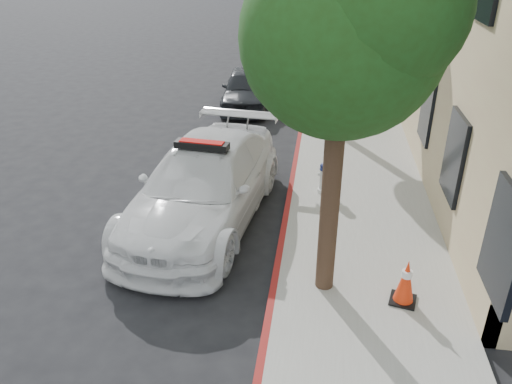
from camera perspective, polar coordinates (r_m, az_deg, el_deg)
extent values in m
plane|color=black|center=(10.77, -7.72, -3.38)|extent=(120.00, 120.00, 0.00)
cube|color=gray|center=(19.68, 10.42, 10.78)|extent=(3.20, 50.00, 0.15)
cube|color=maroon|center=(19.67, 5.86, 11.07)|extent=(0.12, 50.00, 0.15)
cylinder|color=black|center=(7.81, 8.50, -0.77)|extent=(0.30, 0.30, 3.30)
sphere|color=#1B3C13|center=(7.03, 9.89, 17.22)|extent=(2.80, 2.80, 2.80)
sphere|color=#1B3C13|center=(6.70, 13.85, 19.88)|extent=(2.24, 2.24, 2.24)
sphere|color=#1B3C13|center=(7.38, 6.85, 15.49)|extent=(2.10, 2.10, 2.10)
cylinder|color=black|center=(15.37, 8.65, 12.88)|extent=(0.30, 0.30, 3.19)
sphere|color=#1B3C13|center=(15.31, 7.82, 20.85)|extent=(1.95, 1.95, 1.95)
cylinder|color=black|center=(23.20, 8.73, 17.82)|extent=(0.30, 0.30, 3.41)
imported|color=silver|center=(10.44, -5.96, 0.82)|extent=(2.93, 5.91, 1.65)
cube|color=black|center=(10.08, -6.20, 5.34)|extent=(1.12, 0.40, 0.14)
cube|color=#A50A07|center=(10.06, -6.22, 5.66)|extent=(0.92, 0.32, 0.06)
imported|color=black|center=(18.06, -1.10, 11.77)|extent=(1.93, 4.13, 1.37)
imported|color=black|center=(28.35, 4.18, 17.49)|extent=(2.12, 4.98, 1.60)
cylinder|color=silver|center=(11.66, 7.73, 0.18)|extent=(0.29, 0.29, 0.09)
cylinder|color=silver|center=(11.53, 7.81, 1.48)|extent=(0.22, 0.22, 0.50)
ellipsoid|color=#121B4F|center=(11.39, 7.92, 2.98)|extent=(0.23, 0.23, 0.16)
cylinder|color=silver|center=(11.48, 7.85, 1.98)|extent=(0.32, 0.13, 0.09)
cylinder|color=silver|center=(11.48, 7.85, 1.98)|extent=(0.11, 0.17, 0.09)
cube|color=black|center=(8.61, 16.42, -11.75)|extent=(0.50, 0.50, 0.03)
cone|color=red|center=(8.37, 16.77, -9.64)|extent=(0.32, 0.32, 0.75)
cylinder|color=white|center=(8.30, 16.88, -8.94)|extent=(0.17, 0.17, 0.11)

